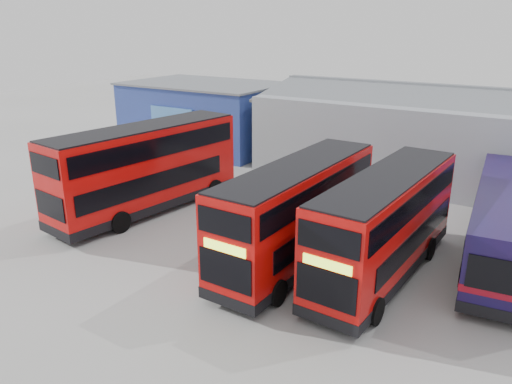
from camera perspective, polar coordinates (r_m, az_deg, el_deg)
name	(u,v)px	position (r m, az deg, el deg)	size (l,w,h in m)	color
ground_plane	(214,278)	(20.25, -4.81, -9.80)	(120.00, 120.00, 0.00)	gray
office_block	(205,114)	(41.20, -5.81, 8.82)	(12.30, 8.32, 5.12)	navy
maintenance_shed	(506,142)	(35.02, 26.66, 5.17)	(30.50, 12.00, 5.89)	gray
double_decker_left	(146,170)	(26.93, -12.44, 2.50)	(4.05, 11.22, 4.65)	red
double_decker_centre	(297,214)	(20.78, 4.76, -2.56)	(2.81, 10.18, 4.27)	red
double_decker_right	(385,227)	(20.20, 14.53, -3.87)	(2.99, 10.09, 4.21)	red
single_decker_blue	(508,225)	(23.57, 26.84, -3.38)	(3.73, 12.01, 3.20)	#130E3F
panel_van	(136,140)	(39.37, -13.59, 5.75)	(3.42, 4.91, 2.00)	white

